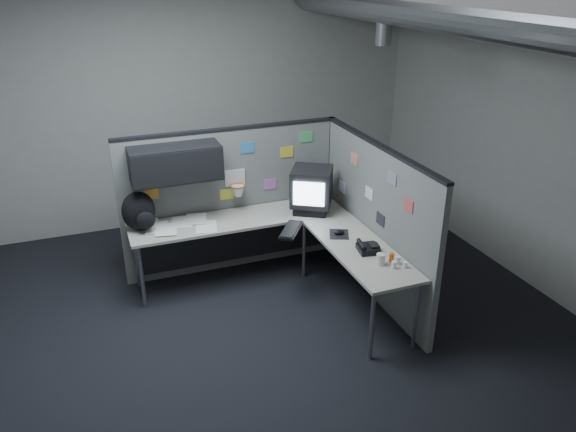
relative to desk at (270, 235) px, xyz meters
name	(u,v)px	position (x,y,z in m)	size (l,w,h in m)	color
room	(340,105)	(0.41, -0.70, 1.48)	(5.62, 5.62, 3.22)	black
partition_back	(218,188)	(-0.40, 0.53, 0.38)	(2.44, 0.42, 1.63)	slate
partition_right	(375,222)	(0.95, -0.49, 0.21)	(0.07, 2.23, 1.63)	slate
desk	(270,235)	(0.00, 0.00, 0.00)	(2.31, 2.11, 0.73)	#A3A193
monitor	(312,189)	(0.55, 0.19, 0.36)	(0.57, 0.57, 0.48)	black
keyboard	(291,230)	(0.15, -0.23, 0.14)	(0.37, 0.44, 0.04)	black
mouse	(339,233)	(0.57, -0.46, 0.13)	(0.26, 0.29, 0.05)	black
phone	(368,248)	(0.67, -0.88, 0.15)	(0.21, 0.23, 0.10)	black
bottles	(396,261)	(0.78, -1.20, 0.15)	(0.14, 0.18, 0.09)	silver
cup	(381,259)	(0.65, -1.15, 0.17)	(0.08, 0.08, 0.11)	beige
papers	(176,224)	(-0.91, 0.34, 0.13)	(0.82, 0.63, 0.02)	white
backpack	(139,212)	(-1.25, 0.35, 0.32)	(0.33, 0.30, 0.41)	black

